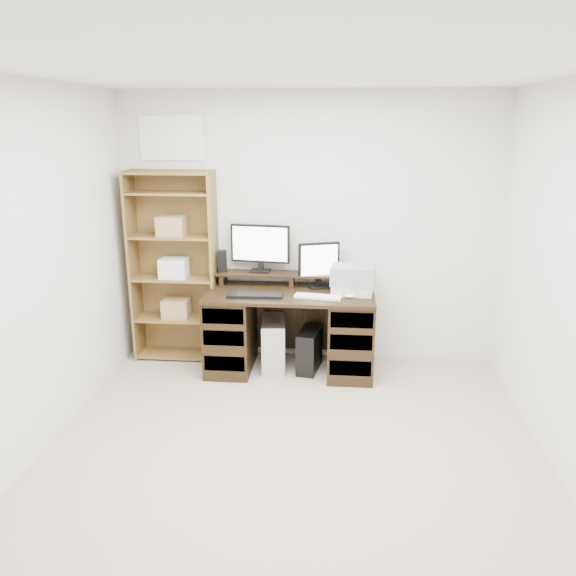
# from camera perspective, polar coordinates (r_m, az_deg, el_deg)

# --- Properties ---
(room) EXTENTS (3.54, 4.04, 2.54)m
(room) POSITION_cam_1_polar(r_m,az_deg,el_deg) (3.32, 0.08, -0.39)
(room) COLOR #B0A28C
(room) RESTS_ON ground
(desk) EXTENTS (1.50, 0.70, 0.75)m
(desk) POSITION_cam_1_polar(r_m,az_deg,el_deg) (5.15, 0.21, -4.25)
(desk) COLOR black
(desk) RESTS_ON ground
(riser_shelf) EXTENTS (1.40, 0.22, 0.12)m
(riser_shelf) POSITION_cam_1_polar(r_m,az_deg,el_deg) (5.21, 0.41, 1.23)
(riser_shelf) COLOR black
(riser_shelf) RESTS_ON desk
(monitor_wide) EXTENTS (0.56, 0.16, 0.44)m
(monitor_wide) POSITION_cam_1_polar(r_m,az_deg,el_deg) (5.22, -2.84, 4.34)
(monitor_wide) COLOR black
(monitor_wide) RESTS_ON riser_shelf
(monitor_small) EXTENTS (0.37, 0.19, 0.42)m
(monitor_small) POSITION_cam_1_polar(r_m,az_deg,el_deg) (5.13, 3.16, 2.53)
(monitor_small) COLOR black
(monitor_small) RESTS_ON desk
(speaker) EXTENTS (0.10, 0.10, 0.21)m
(speaker) POSITION_cam_1_polar(r_m,az_deg,el_deg) (5.27, -6.70, 2.75)
(speaker) COLOR black
(speaker) RESTS_ON riser_shelf
(keyboard_black) EXTENTS (0.49, 0.18, 0.03)m
(keyboard_black) POSITION_cam_1_polar(r_m,az_deg,el_deg) (4.91, -3.37, -0.72)
(keyboard_black) COLOR black
(keyboard_black) RESTS_ON desk
(keyboard_white) EXTENTS (0.42, 0.18, 0.02)m
(keyboard_white) POSITION_cam_1_polar(r_m,az_deg,el_deg) (4.88, 3.07, -0.89)
(keyboard_white) COLOR white
(keyboard_white) RESTS_ON desk
(mouse) EXTENTS (0.08, 0.06, 0.03)m
(mouse) POSITION_cam_1_polar(r_m,az_deg,el_deg) (4.90, 6.29, -0.82)
(mouse) COLOR white
(mouse) RESTS_ON desk
(printer) EXTENTS (0.38, 0.31, 0.09)m
(printer) POSITION_cam_1_polar(r_m,az_deg,el_deg) (5.02, 6.59, -0.05)
(printer) COLOR beige
(printer) RESTS_ON desk
(basket) EXTENTS (0.41, 0.31, 0.16)m
(basket) POSITION_cam_1_polar(r_m,az_deg,el_deg) (4.99, 6.63, 1.33)
(basket) COLOR gray
(basket) RESTS_ON printer
(tower_silver) EXTENTS (0.25, 0.49, 0.47)m
(tower_silver) POSITION_cam_1_polar(r_m,az_deg,el_deg) (5.25, -1.46, -5.66)
(tower_silver) COLOR silver
(tower_silver) RESTS_ON ground
(tower_black) EXTENTS (0.23, 0.41, 0.39)m
(tower_black) POSITION_cam_1_polar(r_m,az_deg,el_deg) (5.22, 2.18, -6.31)
(tower_black) COLOR black
(tower_black) RESTS_ON ground
(bookshelf) EXTENTS (0.80, 0.30, 1.80)m
(bookshelf) POSITION_cam_1_polar(r_m,az_deg,el_deg) (5.40, -11.44, 2.27)
(bookshelf) COLOR brown
(bookshelf) RESTS_ON ground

